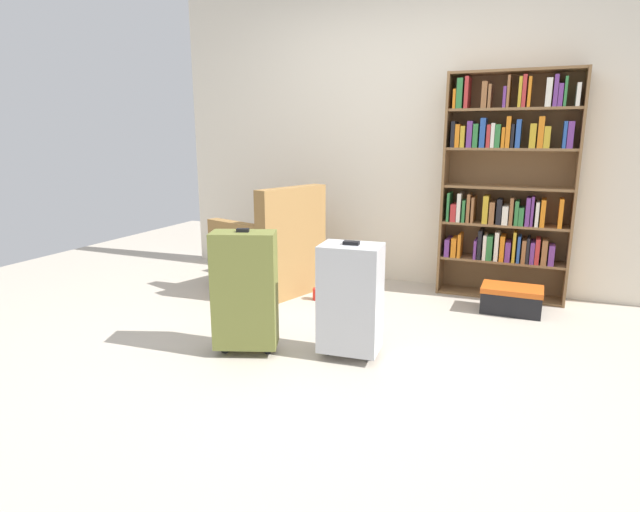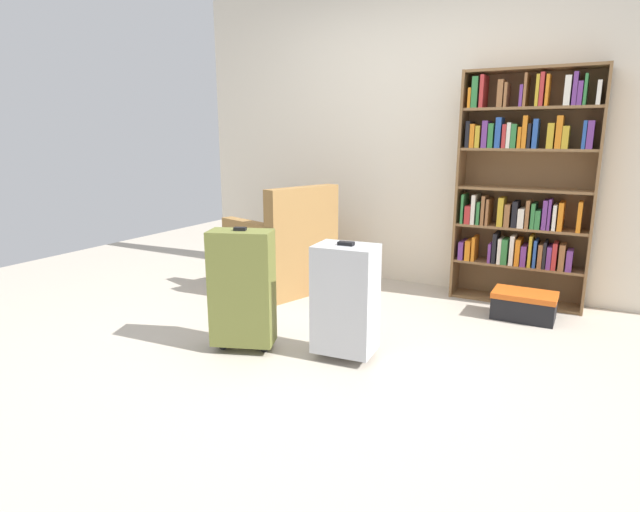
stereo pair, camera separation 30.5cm
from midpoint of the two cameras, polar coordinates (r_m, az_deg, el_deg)
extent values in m
plane|color=#B2A899|center=(3.16, 3.03, -11.09)|extent=(7.73, 7.73, 0.00)
cube|color=beige|center=(4.64, 13.50, 12.86)|extent=(4.41, 0.10, 2.60)
cube|color=brown|center=(4.38, 17.22, 7.24)|extent=(0.02, 0.26, 1.78)
cube|color=brown|center=(4.29, 30.06, 5.96)|extent=(0.02, 0.26, 1.78)
cube|color=brown|center=(4.43, 23.74, 6.78)|extent=(0.99, 0.02, 1.78)
cube|color=brown|center=(4.48, 22.55, -4.58)|extent=(0.95, 0.24, 0.02)
cube|color=brown|center=(4.40, 22.89, -0.89)|extent=(0.95, 0.24, 0.02)
cube|color=brown|center=(4.34, 23.24, 2.90)|extent=(0.95, 0.24, 0.02)
cube|color=brown|center=(4.31, 23.60, 6.78)|extent=(0.95, 0.24, 0.02)
cube|color=brown|center=(4.29, 23.97, 10.71)|extent=(0.95, 0.24, 0.02)
cube|color=brown|center=(4.29, 24.35, 14.65)|extent=(0.95, 0.24, 0.02)
cube|color=brown|center=(4.31, 24.71, 18.31)|extent=(0.95, 0.24, 0.02)
cube|color=#66337F|center=(4.43, 17.50, 0.73)|extent=(0.04, 0.21, 0.15)
cube|color=orange|center=(4.40, 18.14, 0.69)|extent=(0.04, 0.17, 0.16)
cube|color=orange|center=(4.39, 18.70, 0.85)|extent=(0.02, 0.17, 0.19)
cube|color=#66337F|center=(4.39, 20.34, 0.45)|extent=(0.02, 0.20, 0.15)
cube|color=black|center=(4.37, 20.81, 0.93)|extent=(0.03, 0.20, 0.24)
cube|color=silver|center=(4.36, 21.28, 0.60)|extent=(0.03, 0.17, 0.20)
cube|color=#2D7238|center=(4.35, 21.75, 0.51)|extent=(0.04, 0.15, 0.20)
cube|color=silver|center=(4.34, 22.46, 0.65)|extent=(0.03, 0.15, 0.23)
cube|color=orange|center=(4.35, 23.03, 0.46)|extent=(0.03, 0.19, 0.20)
cube|color=#66337F|center=(4.36, 23.59, 0.12)|extent=(0.04, 0.19, 0.16)
cube|color=gold|center=(4.35, 24.22, 0.59)|extent=(0.02, 0.20, 0.24)
cube|color=#264C99|center=(4.34, 24.64, 0.31)|extent=(0.02, 0.17, 0.21)
cube|color=brown|center=(4.35, 25.14, 0.12)|extent=(0.03, 0.21, 0.18)
cube|color=black|center=(4.34, 25.53, 0.19)|extent=(0.02, 0.19, 0.20)
cube|color=#66337F|center=(4.35, 25.95, -0.05)|extent=(0.03, 0.20, 0.17)
cube|color=#B22D2D|center=(4.33, 26.43, 0.04)|extent=(0.03, 0.16, 0.20)
cube|color=brown|center=(4.33, 27.08, -0.07)|extent=(0.04, 0.16, 0.20)
cube|color=#66337F|center=(4.32, 27.74, -0.41)|extent=(0.04, 0.14, 0.16)
cube|color=#2D7238|center=(4.36, 17.66, 5.07)|extent=(0.02, 0.19, 0.23)
cube|color=#B22D2D|center=(4.34, 18.12, 4.40)|extent=(0.04, 0.15, 0.14)
cube|color=silver|center=(4.36, 18.78, 4.97)|extent=(0.03, 0.21, 0.23)
cube|color=#2D7238|center=(4.32, 19.19, 4.53)|extent=(0.02, 0.14, 0.18)
cube|color=brown|center=(4.32, 19.69, 4.82)|extent=(0.03, 0.16, 0.23)
cube|color=brown|center=(4.35, 20.17, 4.67)|extent=(0.02, 0.22, 0.20)
cube|color=gold|center=(4.30, 21.42, 4.60)|extent=(0.04, 0.16, 0.22)
cube|color=brown|center=(4.30, 22.05, 4.22)|extent=(0.04, 0.16, 0.17)
cube|color=black|center=(4.30, 22.77, 4.32)|extent=(0.04, 0.16, 0.20)
cube|color=silver|center=(4.32, 23.40, 3.96)|extent=(0.04, 0.22, 0.15)
cube|color=brown|center=(4.28, 23.98, 4.28)|extent=(0.03, 0.15, 0.21)
cube|color=#2D7238|center=(4.30, 24.51, 4.12)|extent=(0.03, 0.20, 0.19)
cube|color=#2D7238|center=(4.29, 24.94, 3.73)|extent=(0.04, 0.18, 0.14)
cube|color=#66337F|center=(4.29, 25.59, 4.19)|extent=(0.03, 0.19, 0.22)
cube|color=#66337F|center=(4.27, 26.00, 4.17)|extent=(0.02, 0.15, 0.23)
cube|color=silver|center=(4.30, 26.47, 3.90)|extent=(0.02, 0.20, 0.19)
cube|color=orange|center=(4.30, 27.02, 3.98)|extent=(0.03, 0.21, 0.21)
cube|color=orange|center=(4.27, 28.67, 3.84)|extent=(0.03, 0.16, 0.22)
cube|color=black|center=(4.32, 18.25, 12.64)|extent=(0.03, 0.18, 0.20)
cube|color=orange|center=(4.31, 18.71, 12.47)|extent=(0.03, 0.18, 0.18)
cube|color=gold|center=(4.29, 19.21, 12.34)|extent=(0.03, 0.16, 0.16)
cube|color=#66337F|center=(4.29, 19.94, 12.53)|extent=(0.04, 0.17, 0.20)
cube|color=#2D7238|center=(4.28, 20.53, 12.35)|extent=(0.04, 0.16, 0.18)
cube|color=#264C99|center=(4.27, 21.24, 12.58)|extent=(0.04, 0.15, 0.22)
cube|color=#B22D2D|center=(4.27, 21.83, 12.19)|extent=(0.03, 0.16, 0.17)
cube|color=silver|center=(4.26, 22.25, 12.24)|extent=(0.03, 0.15, 0.19)
cube|color=#2D7238|center=(4.27, 22.76, 12.13)|extent=(0.04, 0.18, 0.18)
cube|color=orange|center=(4.26, 23.30, 11.93)|extent=(0.02, 0.17, 0.15)
cube|color=orange|center=(4.24, 23.78, 12.43)|extent=(0.03, 0.15, 0.23)
cube|color=black|center=(4.26, 24.22, 12.01)|extent=(0.02, 0.17, 0.18)
cube|color=#264C99|center=(4.24, 24.77, 12.18)|extent=(0.03, 0.15, 0.21)
cube|color=gold|center=(4.26, 26.17, 11.84)|extent=(0.04, 0.20, 0.18)
cube|color=orange|center=(4.23, 26.93, 12.10)|extent=(0.04, 0.15, 0.23)
cube|color=gold|center=(4.24, 27.50, 11.56)|extent=(0.04, 0.16, 0.16)
cube|color=#264C99|center=(4.26, 29.15, 11.63)|extent=(0.02, 0.21, 0.19)
cube|color=#66337F|center=(4.26, 29.65, 11.56)|extent=(0.04, 0.21, 0.19)
cube|color=orange|center=(4.32, 18.43, 16.23)|extent=(0.02, 0.16, 0.15)
cube|color=#2D7238|center=(4.32, 19.00, 16.71)|extent=(0.04, 0.18, 0.23)
cube|color=#B22D2D|center=(4.32, 19.72, 16.73)|extent=(0.03, 0.20, 0.24)
cube|color=brown|center=(4.28, 21.48, 16.35)|extent=(0.04, 0.15, 0.19)
cube|color=brown|center=(4.28, 22.01, 16.17)|extent=(0.02, 0.16, 0.17)
cube|color=#66337F|center=(4.26, 23.48, 15.92)|extent=(0.02, 0.15, 0.15)
cube|color=brown|center=(4.29, 23.90, 16.39)|extent=(0.02, 0.20, 0.23)
cube|color=gold|center=(4.29, 25.03, 16.20)|extent=(0.02, 0.22, 0.22)
cube|color=#B22D2D|center=(4.28, 25.44, 16.26)|extent=(0.03, 0.21, 0.23)
cube|color=orange|center=(4.25, 25.91, 16.14)|extent=(0.02, 0.15, 0.22)
cube|color=silver|center=(4.25, 27.73, 15.85)|extent=(0.04, 0.18, 0.20)
cube|color=#66337F|center=(4.25, 28.38, 15.94)|extent=(0.03, 0.16, 0.22)
cube|color=#66337F|center=(4.27, 28.81, 15.44)|extent=(0.03, 0.21, 0.16)
cube|color=#2D7238|center=(4.27, 29.28, 15.71)|extent=(0.02, 0.22, 0.21)
cube|color=silver|center=(4.27, 30.41, 15.28)|extent=(0.03, 0.21, 0.16)
cube|color=olive|center=(4.45, -2.43, -1.10)|extent=(0.88, 0.88, 0.40)
cube|color=tan|center=(4.40, -2.46, 1.93)|extent=(0.70, 0.65, 0.08)
cube|color=olive|center=(4.15, 0.17, 4.21)|extent=(0.33, 0.70, 0.50)
cube|color=olive|center=(4.59, 0.35, 3.29)|extent=(0.70, 0.31, 0.22)
cube|color=olive|center=(4.20, -5.54, 2.30)|extent=(0.70, 0.31, 0.22)
cylinder|color=red|center=(4.18, 2.87, -4.26)|extent=(0.08, 0.08, 0.10)
torus|color=red|center=(4.15, 3.52, -4.30)|extent=(0.06, 0.01, 0.06)
cube|color=black|center=(4.08, 23.64, -5.22)|extent=(0.42, 0.27, 0.17)
cube|color=#D85919|center=(4.05, 23.76, -3.98)|extent=(0.43, 0.28, 0.04)
cube|color=#B7BABF|center=(3.02, 5.73, -4.77)|extent=(0.37, 0.28, 0.64)
cube|color=black|center=(2.94, 5.88, 1.36)|extent=(0.09, 0.06, 0.02)
cylinder|color=black|center=(3.18, 3.44, -10.42)|extent=(0.05, 0.05, 0.05)
cylinder|color=black|center=(3.12, 7.78, -11.07)|extent=(0.05, 0.05, 0.05)
cube|color=brown|center=(3.13, -5.85, -3.56)|extent=(0.42, 0.32, 0.70)
cube|color=black|center=(3.04, -6.01, 2.98)|extent=(0.08, 0.06, 0.02)
cylinder|color=black|center=(3.29, -7.96, -9.75)|extent=(0.06, 0.06, 0.05)
cylinder|color=black|center=(3.23, -3.39, -10.07)|extent=(0.06, 0.06, 0.05)
camera|label=1|loc=(0.15, -87.34, 0.63)|focal=28.93mm
camera|label=2|loc=(0.15, 92.66, -0.63)|focal=28.93mm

